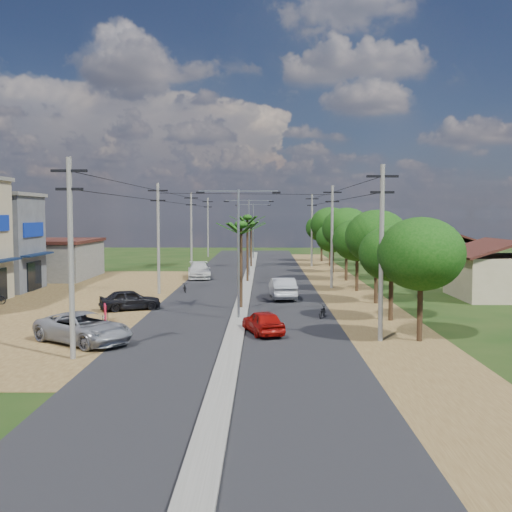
# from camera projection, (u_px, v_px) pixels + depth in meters

# --- Properties ---
(ground) EXTENTS (160.00, 160.00, 0.00)m
(ground) POSITION_uv_depth(u_px,v_px,m) (239.00, 320.00, 36.66)
(ground) COLOR black
(ground) RESTS_ON ground
(road) EXTENTS (12.00, 110.00, 0.04)m
(road) POSITION_uv_depth(u_px,v_px,m) (246.00, 289.00, 51.62)
(road) COLOR black
(road) RESTS_ON ground
(median) EXTENTS (1.00, 90.00, 0.18)m
(median) POSITION_uv_depth(u_px,v_px,m) (247.00, 284.00, 54.61)
(median) COLOR #605E56
(median) RESTS_ON ground
(dirt_lot_west) EXTENTS (18.00, 46.00, 0.04)m
(dirt_lot_west) POSITION_uv_depth(u_px,v_px,m) (43.00, 301.00, 44.84)
(dirt_lot_west) COLOR #533B1C
(dirt_lot_west) RESTS_ON ground
(dirt_shoulder_east) EXTENTS (5.00, 90.00, 0.03)m
(dirt_shoulder_east) POSITION_uv_depth(u_px,v_px,m) (344.00, 290.00, 51.51)
(dirt_shoulder_east) COLOR #533B1C
(dirt_shoulder_east) RESTS_ON ground
(low_shed) EXTENTS (10.40, 10.40, 3.95)m
(low_shed) POSITION_uv_depth(u_px,v_px,m) (42.00, 259.00, 60.74)
(low_shed) COLOR #605E56
(low_shed) RESTS_ON ground
(house_east_near) EXTENTS (7.60, 7.50, 4.60)m
(house_east_near) POSITION_uv_depth(u_px,v_px,m) (502.00, 267.00, 46.21)
(house_east_near) COLOR tan
(house_east_near) RESTS_ON ground
(house_east_far) EXTENTS (7.60, 7.50, 4.60)m
(house_east_far) POSITION_uv_depth(u_px,v_px,m) (445.00, 253.00, 64.15)
(house_east_far) COLOR tan
(house_east_far) RESTS_ON ground
(tree_east_a) EXTENTS (4.40, 4.40, 6.37)m
(tree_east_a) POSITION_uv_depth(u_px,v_px,m) (421.00, 254.00, 30.24)
(tree_east_a) COLOR black
(tree_east_a) RESTS_ON ground
(tree_east_b) EXTENTS (4.00, 4.00, 5.83)m
(tree_east_b) POSITION_uv_depth(u_px,v_px,m) (392.00, 254.00, 36.25)
(tree_east_b) COLOR black
(tree_east_b) RESTS_ON ground
(tree_east_c) EXTENTS (4.60, 4.60, 6.83)m
(tree_east_c) POSITION_uv_depth(u_px,v_px,m) (377.00, 237.00, 43.18)
(tree_east_c) COLOR black
(tree_east_c) RESTS_ON ground
(tree_east_d) EXTENTS (4.20, 4.20, 6.13)m
(tree_east_d) POSITION_uv_depth(u_px,v_px,m) (357.00, 240.00, 50.20)
(tree_east_d) COLOR black
(tree_east_d) RESTS_ON ground
(tree_east_e) EXTENTS (4.80, 4.80, 7.14)m
(tree_east_e) POSITION_uv_depth(u_px,v_px,m) (347.00, 229.00, 58.13)
(tree_east_e) COLOR black
(tree_east_e) RESTS_ON ground
(tree_east_f) EXTENTS (3.80, 3.80, 5.52)m
(tree_east_f) POSITION_uv_depth(u_px,v_px,m) (333.00, 238.00, 66.19)
(tree_east_f) COLOR black
(tree_east_f) RESTS_ON ground
(tree_east_g) EXTENTS (5.00, 5.00, 7.38)m
(tree_east_g) POSITION_uv_depth(u_px,v_px,m) (330.00, 224.00, 74.07)
(tree_east_g) COLOR black
(tree_east_g) RESTS_ON ground
(tree_east_h) EXTENTS (4.40, 4.40, 6.52)m
(tree_east_h) POSITION_uv_depth(u_px,v_px,m) (322.00, 228.00, 82.10)
(tree_east_h) COLOR black
(tree_east_h) RESTS_ON ground
(palm_median_near) EXTENTS (2.00, 2.00, 6.15)m
(palm_median_near) POSITION_uv_depth(u_px,v_px,m) (241.00, 229.00, 40.27)
(palm_median_near) COLOR black
(palm_median_near) RESTS_ON ground
(palm_median_mid) EXTENTS (2.00, 2.00, 6.55)m
(palm_median_mid) POSITION_uv_depth(u_px,v_px,m) (247.00, 221.00, 56.20)
(palm_median_mid) COLOR black
(palm_median_mid) RESTS_ON ground
(palm_median_far) EXTENTS (2.00, 2.00, 5.85)m
(palm_median_far) POSITION_uv_depth(u_px,v_px,m) (251.00, 224.00, 72.20)
(palm_median_far) COLOR black
(palm_median_far) RESTS_ON ground
(streetlight_near) EXTENTS (5.10, 0.18, 8.00)m
(streetlight_near) POSITION_uv_depth(u_px,v_px,m) (238.00, 242.00, 36.33)
(streetlight_near) COLOR gray
(streetlight_near) RESTS_ON ground
(streetlight_mid) EXTENTS (5.10, 0.18, 8.00)m
(streetlight_mid) POSITION_uv_depth(u_px,v_px,m) (249.00, 231.00, 61.26)
(streetlight_mid) COLOR gray
(streetlight_mid) RESTS_ON ground
(streetlight_far) EXTENTS (5.10, 0.18, 8.00)m
(streetlight_far) POSITION_uv_depth(u_px,v_px,m) (253.00, 226.00, 86.20)
(streetlight_far) COLOR gray
(streetlight_far) RESTS_ON ground
(utility_pole_w_a) EXTENTS (1.60, 0.24, 9.00)m
(utility_pole_w_a) POSITION_uv_depth(u_px,v_px,m) (71.00, 254.00, 26.45)
(utility_pole_w_a) COLOR #605E56
(utility_pole_w_a) RESTS_ON ground
(utility_pole_w_b) EXTENTS (1.60, 0.24, 9.00)m
(utility_pole_w_b) POSITION_uv_depth(u_px,v_px,m) (158.00, 236.00, 48.39)
(utility_pole_w_b) COLOR #605E56
(utility_pole_w_b) RESTS_ON ground
(utility_pole_w_c) EXTENTS (1.60, 0.24, 9.00)m
(utility_pole_w_c) POSITION_uv_depth(u_px,v_px,m) (191.00, 229.00, 70.34)
(utility_pole_w_c) COLOR #605E56
(utility_pole_w_c) RESTS_ON ground
(utility_pole_w_d) EXTENTS (1.60, 0.24, 9.00)m
(utility_pole_w_d) POSITION_uv_depth(u_px,v_px,m) (208.00, 226.00, 91.28)
(utility_pole_w_d) COLOR #605E56
(utility_pole_w_d) RESTS_ON ground
(utility_pole_e_a) EXTENTS (1.60, 0.24, 9.00)m
(utility_pole_e_a) POSITION_uv_depth(u_px,v_px,m) (381.00, 249.00, 30.25)
(utility_pole_e_a) COLOR #605E56
(utility_pole_e_a) RESTS_ON ground
(utility_pole_e_b) EXTENTS (1.60, 0.24, 9.00)m
(utility_pole_e_b) POSITION_uv_depth(u_px,v_px,m) (332.00, 234.00, 52.19)
(utility_pole_e_b) COLOR #605E56
(utility_pole_e_b) RESTS_ON ground
(utility_pole_e_c) EXTENTS (1.60, 0.24, 9.00)m
(utility_pole_e_c) POSITION_uv_depth(u_px,v_px,m) (312.00, 228.00, 74.14)
(utility_pole_e_c) COLOR #605E56
(utility_pole_e_c) RESTS_ON ground
(car_red_near) EXTENTS (2.62, 4.07, 1.29)m
(car_red_near) POSITION_uv_depth(u_px,v_px,m) (263.00, 323.00, 32.33)
(car_red_near) COLOR maroon
(car_red_near) RESTS_ON ground
(car_silver_mid) EXTENTS (2.13, 5.09, 1.64)m
(car_silver_mid) POSITION_uv_depth(u_px,v_px,m) (282.00, 289.00, 45.79)
(car_silver_mid) COLOR gray
(car_silver_mid) RESTS_ON ground
(car_white_far) EXTENTS (2.89, 5.67, 1.58)m
(car_white_far) POSITION_uv_depth(u_px,v_px,m) (199.00, 271.00, 60.36)
(car_white_far) COLOR #B9B9B4
(car_white_far) RESTS_ON ground
(car_parked_silver) EXTENTS (5.98, 5.27, 1.53)m
(car_parked_silver) POSITION_uv_depth(u_px,v_px,m) (84.00, 329.00, 29.99)
(car_parked_silver) COLOR gray
(car_parked_silver) RESTS_ON ground
(car_parked_dark) EXTENTS (4.39, 3.08, 1.39)m
(car_parked_dark) POSITION_uv_depth(u_px,v_px,m) (130.00, 300.00, 40.40)
(car_parked_dark) COLOR black
(car_parked_dark) RESTS_ON ground
(moto_rider_east) EXTENTS (1.00, 1.68, 0.83)m
(moto_rider_east) POSITION_uv_depth(u_px,v_px,m) (322.00, 312.00, 37.36)
(moto_rider_east) COLOR black
(moto_rider_east) RESTS_ON ground
(moto_rider_west_a) EXTENTS (0.86, 1.66, 0.83)m
(moto_rider_west_a) POSITION_uv_depth(u_px,v_px,m) (185.00, 288.00, 49.55)
(moto_rider_west_a) COLOR black
(moto_rider_west_a) RESTS_ON ground
(moto_rider_west_b) EXTENTS (0.76, 1.63, 0.94)m
(moto_rider_west_b) POSITION_uv_depth(u_px,v_px,m) (206.00, 268.00, 67.64)
(moto_rider_west_b) COLOR black
(moto_rider_west_b) RESTS_ON ground
(roadside_sign) EXTENTS (0.47, 1.26, 1.07)m
(roadside_sign) POSITION_uv_depth(u_px,v_px,m) (105.00, 314.00, 35.95)
(roadside_sign) COLOR maroon
(roadside_sign) RESTS_ON ground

